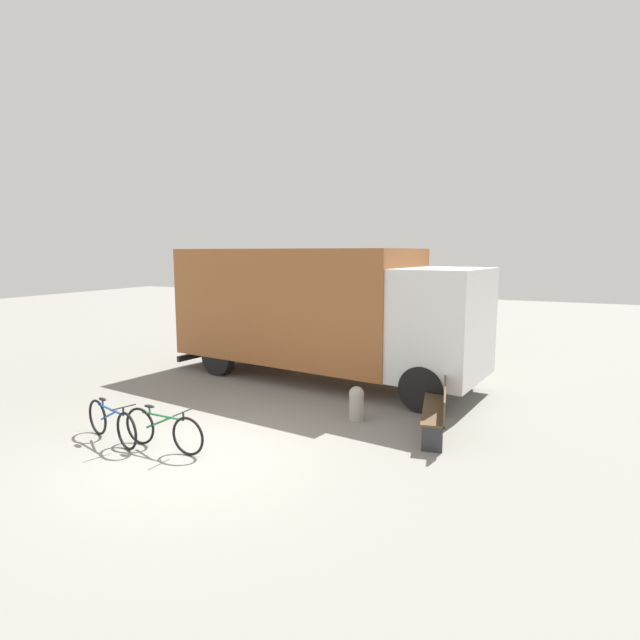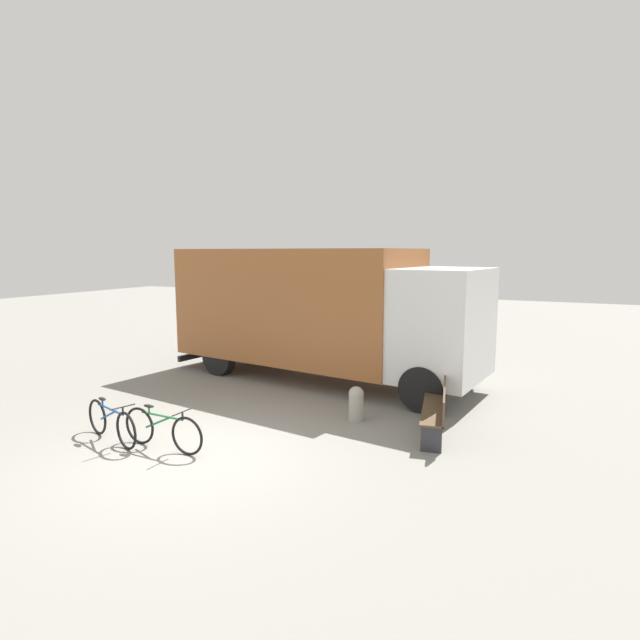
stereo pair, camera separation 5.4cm
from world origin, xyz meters
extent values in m
plane|color=gray|center=(0.00, 0.00, 0.00)|extent=(60.00, 60.00, 0.00)
cube|color=#99592D|center=(-1.02, 5.45, 1.91)|extent=(6.60, 3.42, 2.86)
cube|color=silver|center=(2.95, 4.91, 1.70)|extent=(2.02, 2.70, 2.43)
cube|color=black|center=(-4.20, 5.88, 0.27)|extent=(0.43, 2.46, 0.16)
cylinder|color=black|center=(3.10, 6.04, 0.48)|extent=(1.00, 0.41, 0.97)
cylinder|color=black|center=(2.80, 3.79, 0.48)|extent=(1.00, 0.41, 0.97)
cylinder|color=black|center=(-2.59, 6.81, 0.48)|extent=(1.00, 0.41, 0.97)
cylinder|color=black|center=(-2.89, 4.56, 0.48)|extent=(1.00, 0.41, 0.97)
cube|color=brown|center=(3.27, 2.73, 0.45)|extent=(0.77, 2.04, 0.04)
cube|color=brown|center=(3.45, 2.76, 0.65)|extent=(0.41, 1.97, 0.44)
cube|color=#2D2D33|center=(3.45, 1.80, 0.21)|extent=(0.34, 0.11, 0.43)
cube|color=#2D2D33|center=(3.09, 3.66, 0.21)|extent=(0.34, 0.11, 0.43)
torus|color=black|center=(-2.18, 0.02, 0.32)|extent=(0.63, 0.22, 0.65)
torus|color=black|center=(-1.17, -0.27, 0.32)|extent=(0.63, 0.22, 0.65)
cylinder|color=#1E4C9E|center=(-1.67, -0.12, 0.58)|extent=(0.87, 0.29, 0.04)
cylinder|color=#1E4C9E|center=(-1.75, -0.10, 0.46)|extent=(0.58, 0.20, 0.30)
cylinder|color=#1E4C9E|center=(-1.95, -0.04, 0.63)|extent=(0.03, 0.03, 0.11)
ellipsoid|color=black|center=(-1.95, -0.04, 0.70)|extent=(0.24, 0.15, 0.05)
cylinder|color=black|center=(-1.24, -0.25, 0.65)|extent=(0.03, 0.03, 0.14)
cylinder|color=black|center=(-1.24, -0.25, 0.71)|extent=(0.15, 0.43, 0.02)
torus|color=black|center=(-1.15, 0.01, 0.32)|extent=(0.65, 0.06, 0.65)
torus|color=black|center=(-0.09, -0.03, 0.32)|extent=(0.65, 0.06, 0.65)
cylinder|color=#26723F|center=(-0.62, -0.01, 0.58)|extent=(0.90, 0.06, 0.04)
cylinder|color=#26723F|center=(-0.70, -0.01, 0.46)|extent=(0.60, 0.05, 0.30)
cylinder|color=#26723F|center=(-0.91, 0.00, 0.63)|extent=(0.03, 0.03, 0.11)
ellipsoid|color=black|center=(-0.91, 0.00, 0.70)|extent=(0.22, 0.10, 0.05)
cylinder|color=black|center=(-0.17, -0.02, 0.65)|extent=(0.03, 0.03, 0.14)
cylinder|color=black|center=(-0.17, -0.02, 0.71)|extent=(0.04, 0.44, 0.02)
cylinder|color=#9E998C|center=(1.76, 2.73, 0.27)|extent=(0.28, 0.28, 0.53)
sphere|color=#9E998C|center=(1.76, 2.73, 0.53)|extent=(0.30, 0.30, 0.30)
camera|label=1|loc=(5.12, -6.09, 3.28)|focal=28.00mm
camera|label=2|loc=(5.17, -6.07, 3.28)|focal=28.00mm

